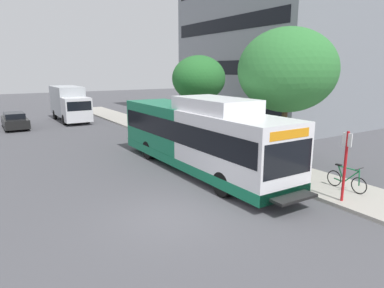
# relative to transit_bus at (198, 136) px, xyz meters

# --- Properties ---
(ground_plane) EXTENTS (120.00, 120.00, 0.00)m
(ground_plane) POSITION_rel_transit_bus_xyz_m (-3.84, 3.89, -1.70)
(ground_plane) COLOR #4C4C51
(sidewalk_curb) EXTENTS (3.00, 56.00, 0.14)m
(sidewalk_curb) POSITION_rel_transit_bus_xyz_m (3.16, 1.89, -1.63)
(sidewalk_curb) COLOR #A8A399
(sidewalk_curb) RESTS_ON ground
(transit_bus) EXTENTS (2.58, 12.25, 3.65)m
(transit_bus) POSITION_rel_transit_bus_xyz_m (0.00, 0.00, 0.00)
(transit_bus) COLOR white
(transit_bus) RESTS_ON ground
(bus_stop_sign_pole) EXTENTS (0.10, 0.36, 2.60)m
(bus_stop_sign_pole) POSITION_rel_transit_bus_xyz_m (2.10, -6.49, -0.05)
(bus_stop_sign_pole) COLOR red
(bus_stop_sign_pole) RESTS_ON sidewalk_curb
(bicycle_parked) EXTENTS (0.52, 1.76, 1.02)m
(bicycle_parked) POSITION_rel_transit_bus_xyz_m (3.28, -5.85, -1.14)
(bicycle_parked) COLOR black
(bicycle_parked) RESTS_ON sidewalk_curb
(street_tree_near_stop) EXTENTS (4.69, 4.69, 6.69)m
(street_tree_near_stop) POSITION_rel_transit_bus_xyz_m (3.81, -1.92, 3.12)
(street_tree_near_stop) COLOR #4C3823
(street_tree_near_stop) RESTS_ON sidewalk_curb
(street_tree_mid_block) EXTENTS (3.56, 3.56, 5.65)m
(street_tree_mid_block) POSITION_rel_transit_bus_xyz_m (3.86, 5.84, 2.55)
(street_tree_mid_block) COLOR #4C3823
(street_tree_mid_block) RESTS_ON sidewalk_curb
(parked_car_far_lane) EXTENTS (1.80, 4.50, 1.33)m
(parked_car_far_lane) POSITION_rel_transit_bus_xyz_m (-6.33, 18.33, -1.04)
(parked_car_far_lane) COLOR black
(parked_car_far_lane) RESTS_ON ground
(box_truck_background) EXTENTS (2.32, 7.01, 3.25)m
(box_truck_background) POSITION_rel_transit_bus_xyz_m (-1.39, 20.24, 0.04)
(box_truck_background) COLOR silver
(box_truck_background) RESTS_ON ground
(lattice_comm_tower) EXTENTS (1.10, 1.10, 22.48)m
(lattice_comm_tower) POSITION_rel_transit_bus_xyz_m (20.76, 22.06, 5.59)
(lattice_comm_tower) COLOR #B7B7BC
(lattice_comm_tower) RESTS_ON ground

